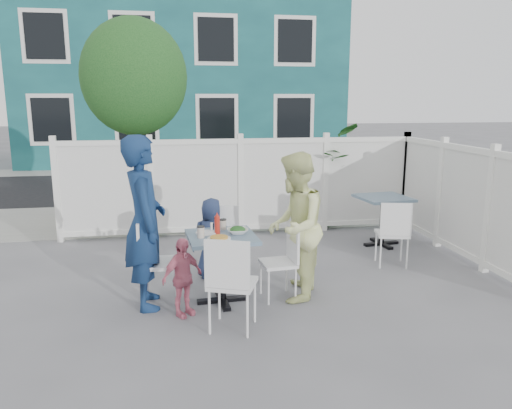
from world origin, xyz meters
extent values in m
plane|color=slate|center=(0.00, 0.00, 0.00)|extent=(80.00, 80.00, 0.00)
cube|color=gray|center=(0.00, 3.80, 0.01)|extent=(24.00, 2.60, 0.01)
cube|color=black|center=(0.00, 7.50, 0.00)|extent=(24.00, 5.00, 0.01)
cube|color=gray|center=(0.00, 10.60, 0.01)|extent=(24.00, 1.60, 0.01)
cube|color=#174C53|center=(-0.50, 14.00, 3.00)|extent=(11.00, 6.00, 6.00)
cube|color=black|center=(-3.00, 11.02, 1.60)|extent=(1.20, 0.04, 1.40)
cube|color=black|center=(1.00, 11.02, 1.60)|extent=(1.20, 0.04, 1.40)
cube|color=black|center=(-3.00, 11.02, 4.10)|extent=(1.20, 0.04, 1.40)
cube|color=black|center=(1.00, 11.02, 4.10)|extent=(1.20, 0.04, 1.40)
cube|color=white|center=(0.10, 2.40, 0.82)|extent=(5.80, 0.04, 1.40)
cube|color=white|center=(0.10, 2.40, 1.56)|extent=(5.86, 0.08, 0.08)
cube|color=white|center=(0.10, 2.40, 0.06)|extent=(5.86, 0.08, 0.12)
cube|color=white|center=(3.00, 0.60, 0.82)|extent=(0.04, 3.60, 1.40)
cube|color=white|center=(3.00, 0.60, 1.56)|extent=(0.08, 3.66, 0.08)
cube|color=white|center=(3.00, 0.60, 0.06)|extent=(0.08, 3.66, 0.12)
cylinder|color=#382316|center=(-1.60, 3.30, 1.20)|extent=(0.12, 0.12, 2.40)
ellipsoid|color=#133F17|center=(-1.60, 3.30, 2.60)|extent=(1.80, 1.62, 1.98)
cube|color=gold|center=(-2.07, 4.00, 0.65)|extent=(0.72, 0.53, 1.31)
imported|color=#133F17|center=(-0.58, 3.10, 0.77)|extent=(1.00, 1.00, 1.54)
imported|color=#133F17|center=(1.57, 3.00, 0.90)|extent=(1.98, 2.08, 1.80)
cube|color=slate|center=(-0.50, -0.42, 0.75)|extent=(0.78, 0.78, 0.04)
cylinder|color=black|center=(-0.50, -0.42, 0.38)|extent=(0.08, 0.08, 0.71)
cube|color=black|center=(-0.50, -0.42, 0.02)|extent=(0.58, 0.13, 0.04)
cube|color=black|center=(-0.50, -0.42, 0.02)|extent=(0.13, 0.58, 0.04)
cube|color=slate|center=(2.17, 1.39, 0.75)|extent=(0.81, 0.81, 0.04)
cylinder|color=black|center=(2.17, 1.39, 0.37)|extent=(0.08, 0.08, 0.70)
cube|color=black|center=(2.17, 1.39, 0.02)|extent=(0.58, 0.15, 0.04)
cube|color=black|center=(2.17, 1.39, 0.02)|extent=(0.15, 0.58, 0.04)
cube|color=white|center=(-1.16, -0.36, 0.47)|extent=(0.45, 0.47, 0.04)
cube|color=white|center=(-1.36, -0.34, 0.73)|extent=(0.06, 0.44, 0.47)
cylinder|color=white|center=(-0.97, -0.19, 0.23)|extent=(0.03, 0.03, 0.47)
cylinder|color=white|center=(-1.00, -0.56, 0.23)|extent=(0.03, 0.03, 0.47)
cylinder|color=white|center=(-1.33, -0.16, 0.23)|extent=(0.03, 0.03, 0.47)
cylinder|color=white|center=(-1.35, -0.53, 0.23)|extent=(0.03, 0.03, 0.47)
cube|color=white|center=(0.14, -0.42, 0.41)|extent=(0.40, 0.42, 0.04)
cube|color=white|center=(0.31, -0.40, 0.64)|extent=(0.06, 0.39, 0.41)
cylinder|color=white|center=(0.00, -0.60, 0.21)|extent=(0.02, 0.02, 0.41)
cylinder|color=white|center=(-0.03, -0.27, 0.21)|extent=(0.02, 0.02, 0.41)
cylinder|color=white|center=(0.31, -0.57, 0.21)|extent=(0.02, 0.02, 0.41)
cylinder|color=white|center=(0.28, -0.24, 0.21)|extent=(0.02, 0.02, 0.41)
cube|color=white|center=(-0.43, 0.25, 0.45)|extent=(0.46, 0.44, 0.04)
cube|color=white|center=(-0.40, 0.44, 0.69)|extent=(0.42, 0.08, 0.45)
cylinder|color=white|center=(-0.27, 0.06, 0.22)|extent=(0.02, 0.02, 0.45)
cylinder|color=white|center=(-0.62, 0.11, 0.22)|extent=(0.02, 0.02, 0.45)
cylinder|color=white|center=(-0.23, 0.40, 0.22)|extent=(0.02, 0.02, 0.45)
cylinder|color=white|center=(-0.58, 0.44, 0.22)|extent=(0.02, 0.02, 0.45)
cube|color=white|center=(-0.46, -1.10, 0.47)|extent=(0.55, 0.54, 0.04)
cube|color=white|center=(-0.53, -1.28, 0.72)|extent=(0.42, 0.18, 0.47)
cylinder|color=white|center=(-0.57, -0.87, 0.23)|extent=(0.02, 0.02, 0.47)
cylinder|color=white|center=(-0.22, -1.00, 0.23)|extent=(0.02, 0.02, 0.47)
cylinder|color=white|center=(-0.70, -1.19, 0.23)|extent=(0.02, 0.02, 0.47)
cylinder|color=white|center=(-0.35, -1.33, 0.23)|extent=(0.02, 0.02, 0.47)
cube|color=white|center=(1.91, 0.47, 0.44)|extent=(0.48, 0.47, 0.04)
cube|color=white|center=(1.87, 0.29, 0.68)|extent=(0.41, 0.12, 0.44)
cylinder|color=white|center=(1.77, 0.67, 0.22)|extent=(0.02, 0.02, 0.44)
cylinder|color=white|center=(2.11, 0.59, 0.22)|extent=(0.02, 0.02, 0.44)
cylinder|color=white|center=(1.70, 0.34, 0.22)|extent=(0.02, 0.02, 0.44)
cylinder|color=white|center=(2.04, 0.27, 0.22)|extent=(0.02, 0.02, 0.44)
imported|color=navy|center=(-1.31, -0.37, 0.94)|extent=(0.52, 0.73, 1.87)
imported|color=#CCDB4D|center=(0.32, -0.43, 0.83)|extent=(0.88, 0.98, 1.67)
imported|color=navy|center=(-0.54, 0.39, 0.51)|extent=(0.51, 0.34, 1.02)
imported|color=#DB708A|center=(-0.94, -0.71, 0.42)|extent=(0.52, 0.46, 0.84)
cylinder|color=white|center=(-0.54, -0.59, 0.78)|extent=(0.25, 0.25, 0.02)
cylinder|color=white|center=(-0.66, -0.33, 0.78)|extent=(0.23, 0.23, 0.02)
imported|color=white|center=(-0.32, -0.39, 0.80)|extent=(0.23, 0.23, 0.06)
cylinder|color=beige|center=(-0.73, -0.49, 0.83)|extent=(0.08, 0.08, 0.12)
cylinder|color=beige|center=(-0.46, -0.19, 0.83)|extent=(0.07, 0.07, 0.11)
cylinder|color=#B42318|center=(-0.54, -0.36, 0.87)|extent=(0.06, 0.06, 0.20)
cylinder|color=white|center=(-0.58, -0.15, 0.81)|extent=(0.03, 0.03, 0.08)
cylinder|color=black|center=(-0.57, -0.15, 0.81)|extent=(0.03, 0.03, 0.07)
camera|label=1|loc=(-0.99, -5.67, 2.22)|focal=35.00mm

